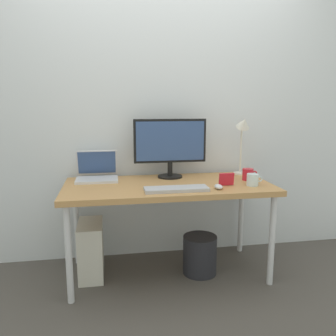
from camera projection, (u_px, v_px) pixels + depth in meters
The scene contains 13 objects.
ground_plane at pixel (168, 272), 2.70m from camera, with size 6.00×6.00×0.00m, color #4C4742.
back_wall at pixel (160, 104), 2.87m from camera, with size 4.40×0.04×2.60m, color silver.
desk at pixel (168, 191), 2.58m from camera, with size 1.53×0.71×0.71m.
monitor at pixel (170, 144), 2.75m from camera, with size 0.58×0.20×0.47m.
laptop at pixel (97, 172), 2.71m from camera, with size 0.32×0.28×0.22m.
desk_lamp at pixel (243, 132), 2.83m from camera, with size 0.11×0.16×0.50m.
keyboard at pixel (176, 189), 2.36m from camera, with size 0.44×0.14×0.02m, color #B2B2B7.
mouse at pixel (219, 187), 2.41m from camera, with size 0.06×0.09×0.03m, color silver.
coffee_mug at pixel (248, 174), 2.68m from camera, with size 0.12×0.08×0.09m.
glass_cup at pixel (253, 180), 2.51m from camera, with size 0.12×0.08×0.09m.
photo_frame at pixel (226, 179), 2.50m from camera, with size 0.11×0.02×0.09m, color red.
computer_tower at pixel (91, 249), 2.62m from camera, with size 0.18×0.36×0.42m, color silver.
wastebasket at pixel (200, 255), 2.67m from camera, with size 0.26×0.26×0.30m, color #232328.
Camera 1 is at (-0.43, -2.47, 1.30)m, focal length 36.85 mm.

